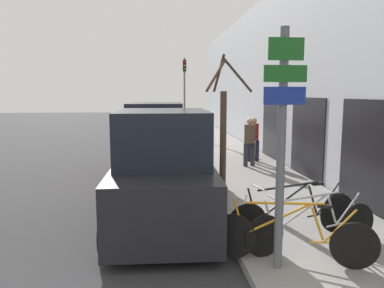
{
  "coord_description": "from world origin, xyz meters",
  "views": [
    {
      "loc": [
        -0.28,
        -1.09,
        2.63
      ],
      "look_at": [
        0.45,
        6.15,
        1.63
      ],
      "focal_mm": 35.0,
      "sensor_mm": 36.0,
      "label": 1
    }
  ],
  "objects_px": {
    "traffic_light": "(185,86)",
    "signpost": "(282,141)",
    "pedestrian_near": "(250,139)",
    "bicycle_0": "(292,237)",
    "bicycle_2": "(294,215)",
    "pedestrian_far": "(254,136)",
    "street_tree": "(224,129)",
    "parked_car_0": "(163,175)",
    "bicycle_1": "(313,225)",
    "parked_car_1": "(156,141)"
  },
  "relations": [
    {
      "from": "parked_car_0",
      "to": "street_tree",
      "type": "height_order",
      "value": "street_tree"
    },
    {
      "from": "bicycle_1",
      "to": "parked_car_0",
      "type": "distance_m",
      "value": 2.95
    },
    {
      "from": "bicycle_0",
      "to": "bicycle_1",
      "type": "height_order",
      "value": "bicycle_0"
    },
    {
      "from": "bicycle_0",
      "to": "pedestrian_far",
      "type": "relative_size",
      "value": 1.43
    },
    {
      "from": "parked_car_0",
      "to": "traffic_light",
      "type": "bearing_deg",
      "value": 85.47
    },
    {
      "from": "bicycle_1",
      "to": "traffic_light",
      "type": "bearing_deg",
      "value": -11.17
    },
    {
      "from": "street_tree",
      "to": "traffic_light",
      "type": "distance_m",
      "value": 12.91
    },
    {
      "from": "pedestrian_near",
      "to": "pedestrian_far",
      "type": "height_order",
      "value": "pedestrian_near"
    },
    {
      "from": "bicycle_2",
      "to": "street_tree",
      "type": "distance_m",
      "value": 3.6
    },
    {
      "from": "pedestrian_near",
      "to": "traffic_light",
      "type": "bearing_deg",
      "value": -100.34
    },
    {
      "from": "parked_car_1",
      "to": "street_tree",
      "type": "bearing_deg",
      "value": -57.1
    },
    {
      "from": "signpost",
      "to": "pedestrian_far",
      "type": "relative_size",
      "value": 2.1
    },
    {
      "from": "bicycle_2",
      "to": "street_tree",
      "type": "relative_size",
      "value": 0.71
    },
    {
      "from": "bicycle_2",
      "to": "traffic_light",
      "type": "xyz_separation_m",
      "value": [
        -0.55,
        16.2,
        2.47
      ]
    },
    {
      "from": "signpost",
      "to": "parked_car_0",
      "type": "relative_size",
      "value": 0.78
    },
    {
      "from": "bicycle_1",
      "to": "parked_car_1",
      "type": "height_order",
      "value": "parked_car_1"
    },
    {
      "from": "pedestrian_far",
      "to": "bicycle_0",
      "type": "bearing_deg",
      "value": 86.5
    },
    {
      "from": "signpost",
      "to": "street_tree",
      "type": "relative_size",
      "value": 0.97
    },
    {
      "from": "bicycle_1",
      "to": "parked_car_0",
      "type": "height_order",
      "value": "parked_car_0"
    },
    {
      "from": "bicycle_0",
      "to": "pedestrian_far",
      "type": "bearing_deg",
      "value": 7.19
    },
    {
      "from": "parked_car_0",
      "to": "parked_car_1",
      "type": "bearing_deg",
      "value": 93.19
    },
    {
      "from": "signpost",
      "to": "bicycle_1",
      "type": "distance_m",
      "value": 1.73
    },
    {
      "from": "pedestrian_near",
      "to": "traffic_light",
      "type": "relative_size",
      "value": 0.36
    },
    {
      "from": "traffic_light",
      "to": "parked_car_0",
      "type": "bearing_deg",
      "value": -96.3
    },
    {
      "from": "parked_car_0",
      "to": "traffic_light",
      "type": "xyz_separation_m",
      "value": [
        1.64,
        14.89,
        2.01
      ]
    },
    {
      "from": "bicycle_2",
      "to": "parked_car_0",
      "type": "bearing_deg",
      "value": 45.73
    },
    {
      "from": "signpost",
      "to": "street_tree",
      "type": "distance_m",
      "value": 4.37
    },
    {
      "from": "pedestrian_near",
      "to": "parked_car_0",
      "type": "bearing_deg",
      "value": 40.52
    },
    {
      "from": "bicycle_2",
      "to": "traffic_light",
      "type": "relative_size",
      "value": 0.54
    },
    {
      "from": "signpost",
      "to": "traffic_light",
      "type": "height_order",
      "value": "traffic_light"
    },
    {
      "from": "signpost",
      "to": "bicycle_2",
      "type": "bearing_deg",
      "value": 58.31
    },
    {
      "from": "street_tree",
      "to": "signpost",
      "type": "bearing_deg",
      "value": -90.22
    },
    {
      "from": "traffic_light",
      "to": "signpost",
      "type": "bearing_deg",
      "value": -90.26
    },
    {
      "from": "pedestrian_far",
      "to": "parked_car_1",
      "type": "bearing_deg",
      "value": 23.24
    },
    {
      "from": "bicycle_2",
      "to": "street_tree",
      "type": "xyz_separation_m",
      "value": [
        -0.61,
        3.36,
        1.16
      ]
    },
    {
      "from": "bicycle_2",
      "to": "bicycle_1",
      "type": "bearing_deg",
      "value": -174.69
    },
    {
      "from": "parked_car_0",
      "to": "pedestrian_far",
      "type": "height_order",
      "value": "parked_car_0"
    },
    {
      "from": "bicycle_1",
      "to": "bicycle_2",
      "type": "relative_size",
      "value": 0.97
    },
    {
      "from": "parked_car_1",
      "to": "signpost",
      "type": "bearing_deg",
      "value": -74.39
    },
    {
      "from": "parked_car_1",
      "to": "traffic_light",
      "type": "bearing_deg",
      "value": 82.47
    },
    {
      "from": "bicycle_0",
      "to": "parked_car_1",
      "type": "height_order",
      "value": "parked_car_1"
    },
    {
      "from": "pedestrian_far",
      "to": "signpost",
      "type": "bearing_deg",
      "value": 85.02
    },
    {
      "from": "bicycle_1",
      "to": "parked_car_0",
      "type": "bearing_deg",
      "value": 39.68
    },
    {
      "from": "bicycle_0",
      "to": "bicycle_1",
      "type": "distance_m",
      "value": 0.7
    },
    {
      "from": "bicycle_0",
      "to": "bicycle_2",
      "type": "relative_size",
      "value": 0.93
    },
    {
      "from": "bicycle_2",
      "to": "parked_car_1",
      "type": "xyz_separation_m",
      "value": [
        -2.31,
        6.26,
        0.5
      ]
    },
    {
      "from": "pedestrian_near",
      "to": "pedestrian_far",
      "type": "xyz_separation_m",
      "value": [
        0.37,
        0.85,
        -0.02
      ]
    },
    {
      "from": "bicycle_0",
      "to": "parked_car_1",
      "type": "distance_m",
      "value": 7.44
    },
    {
      "from": "signpost",
      "to": "pedestrian_near",
      "type": "bearing_deg",
      "value": 78.66
    },
    {
      "from": "parked_car_0",
      "to": "pedestrian_near",
      "type": "height_order",
      "value": "parked_car_0"
    }
  ]
}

